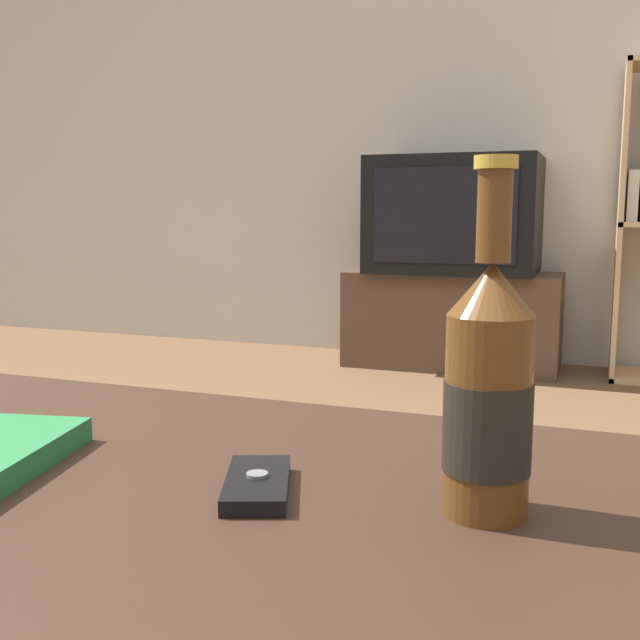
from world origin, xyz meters
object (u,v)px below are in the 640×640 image
tv_stand (452,320)px  beer_bottle (488,392)px  cell_phone (257,484)px  television (455,215)px

tv_stand → beer_bottle: beer_bottle is taller
cell_phone → beer_bottle: bearing=-14.1°
tv_stand → cell_phone: size_ratio=7.56×
tv_stand → television: 0.46m
cell_phone → television: bearing=76.0°
tv_stand → beer_bottle: (0.53, -2.71, 0.35)m
television → beer_bottle: television is taller
beer_bottle → cell_phone: beer_bottle is taller
tv_stand → beer_bottle: size_ratio=3.33×
television → cell_phone: (0.34, -2.72, -0.21)m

